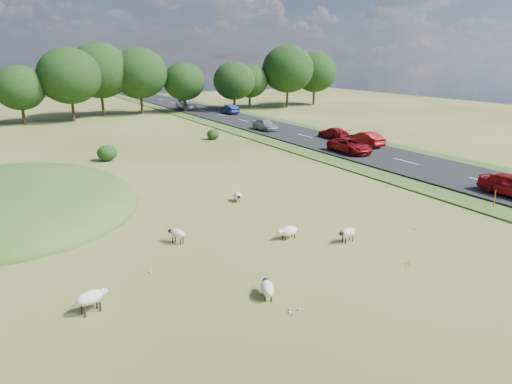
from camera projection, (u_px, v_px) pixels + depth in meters
ground at (153, 162)px, 42.31m from camera, size 160.00×160.00×0.00m
mound at (11, 206)px, 30.00m from camera, size 16.00×20.00×4.00m
road at (279, 130)px, 60.00m from camera, size 8.00×150.00×0.25m
treeline at (74, 76)px, 69.56m from camera, size 96.28×14.66×11.70m
shrubs at (99, 147)px, 46.16m from camera, size 28.01×11.39×1.49m
marker_post at (495, 199)px, 29.46m from camera, size 0.06×0.06×1.20m
sheep_0 at (177, 233)px, 23.86m from camera, size 0.86×1.12×0.79m
sheep_1 at (348, 233)px, 23.97m from camera, size 1.11×0.55×0.79m
sheep_2 at (237, 196)px, 30.87m from camera, size 0.66×1.12×0.62m
sheep_3 at (91, 297)px, 17.34m from camera, size 1.32×0.80×0.92m
sheep_4 at (267, 288)px, 18.48m from camera, size 0.87×1.27×0.70m
sheep_5 at (288, 231)px, 24.45m from camera, size 1.25×0.57×0.72m
car_0 at (265, 124)px, 59.17m from camera, size 1.78×4.41×1.50m
car_1 at (365, 139)px, 48.65m from camera, size 1.62×4.64×1.53m
car_2 at (185, 100)px, 93.67m from camera, size 1.79×4.40×1.28m
car_3 at (512, 185)px, 31.17m from camera, size 1.78×4.42×1.51m
car_4 at (333, 133)px, 53.19m from camera, size 1.76×4.32×1.25m
car_5 at (350, 146)px, 45.20m from camera, size 2.34×5.07×1.41m
car_6 at (186, 105)px, 82.86m from camera, size 2.32×5.04×1.40m
car_7 at (230, 109)px, 76.18m from camera, size 1.56×4.48×1.48m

